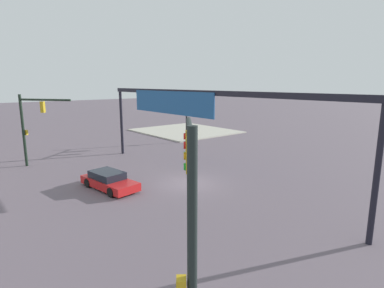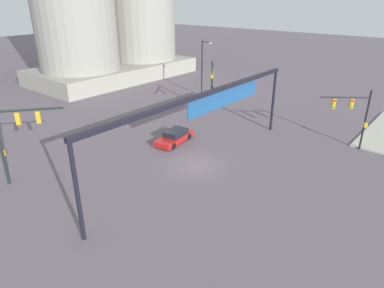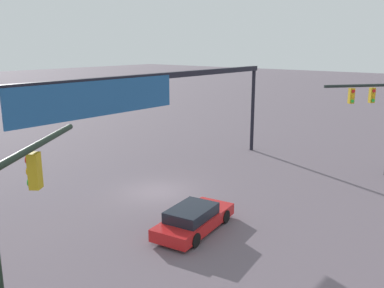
{
  "view_description": "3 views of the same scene",
  "coord_description": "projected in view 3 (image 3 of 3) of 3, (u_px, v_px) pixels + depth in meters",
  "views": [
    {
      "loc": [
        -16.98,
        13.74,
        7.3
      ],
      "look_at": [
        2.53,
        -2.46,
        2.29
      ],
      "focal_mm": 28.88,
      "sensor_mm": 36.0,
      "label": 1
    },
    {
      "loc": [
        -21.05,
        -16.95,
        13.84
      ],
      "look_at": [
        -2.84,
        -1.91,
        3.54
      ],
      "focal_mm": 32.09,
      "sensor_mm": 36.0,
      "label": 2
    },
    {
      "loc": [
        16.62,
        16.24,
        8.44
      ],
      "look_at": [
        -2.51,
        0.62,
        2.52
      ],
      "focal_mm": 38.88,
      "sensor_mm": 36.0,
      "label": 3
    }
  ],
  "objects": [
    {
      "name": "ground_plane",
      "position": [
        157.0,
        192.0,
        24.48
      ],
      "size": [
        234.97,
        234.97,
        0.0
      ],
      "primitive_type": "plane",
      "color": "#615560"
    },
    {
      "name": "traffic_signal_near_corner",
      "position": [
        378.0,
        112.0,
        26.36
      ],
      "size": [
        4.08,
        3.53,
        6.41
      ],
      "rotation": [
        0.0,
        0.0,
        -0.67
      ],
      "color": "black",
      "rests_on": "ground"
    },
    {
      "name": "traffic_signal_cross_street",
      "position": [
        14.0,
        236.0,
        9.59
      ],
      "size": [
        4.44,
        3.12,
        6.36
      ],
      "rotation": [
        0.0,
        0.0,
        -2.51
      ],
      "color": "black",
      "rests_on": "ground"
    },
    {
      "name": "overhead_sign_gantry",
      "position": [
        133.0,
        94.0,
        23.01
      ],
      "size": [
        24.66,
        0.43,
        6.81
      ],
      "color": "black",
      "rests_on": "ground"
    },
    {
      "name": "sedan_car_approaching",
      "position": [
        194.0,
        219.0,
        19.25
      ],
      "size": [
        4.9,
        2.53,
        1.21
      ],
      "rotation": [
        0.0,
        0.0,
        3.29
      ],
      "color": "red",
      "rests_on": "ground"
    }
  ]
}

